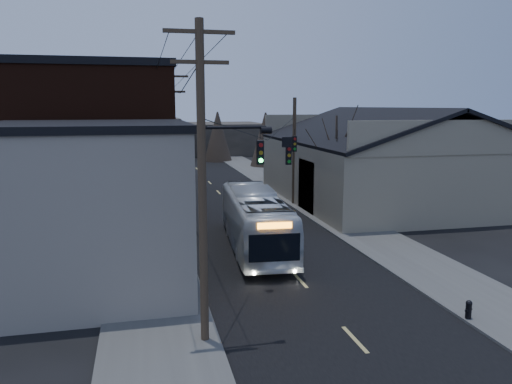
{
  "coord_description": "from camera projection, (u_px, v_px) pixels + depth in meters",
  "views": [
    {
      "loc": [
        -6.9,
        -12.71,
        7.89
      ],
      "look_at": [
        -0.51,
        14.67,
        3.0
      ],
      "focal_mm": 35.0,
      "sensor_mm": 36.0,
      "label": 1
    }
  ],
  "objects": [
    {
      "name": "building_far_left",
      "position": [
        145.0,
        138.0,
        75.59
      ],
      "size": [
        10.0,
        12.0,
        6.0
      ],
      "primitive_type": "cube",
      "color": "#2D2924",
      "rests_on": "ground"
    },
    {
      "name": "bare_tree",
      "position": [
        336.0,
        167.0,
        35.11
      ],
      "size": [
        0.4,
        0.4,
        7.2
      ],
      "primitive_type": "cone",
      "color": "black",
      "rests_on": "ground"
    },
    {
      "name": "sidewalk_left",
      "position": [
        147.0,
        199.0,
        42.41
      ],
      "size": [
        4.0,
        110.0,
        0.12
      ],
      "primitive_type": "cube",
      "color": "#474744",
      "rests_on": "ground"
    },
    {
      "name": "ground",
      "position": [
        382.0,
        370.0,
        15.09
      ],
      "size": [
        160.0,
        160.0,
        0.0
      ],
      "primitive_type": "plane",
      "color": "black",
      "rests_on": "ground"
    },
    {
      "name": "utility_lines",
      "position": [
        192.0,
        146.0,
        36.7
      ],
      "size": [
        11.24,
        45.28,
        10.5
      ],
      "color": "#382B1E",
      "rests_on": "ground"
    },
    {
      "name": "building_clapboard",
      "position": [
        91.0,
        210.0,
        21.11
      ],
      "size": [
        8.0,
        8.0,
        7.0
      ],
      "primitive_type": "cube",
      "color": "gray",
      "rests_on": "ground"
    },
    {
      "name": "building_far_right",
      "position": [
        225.0,
        138.0,
        83.39
      ],
      "size": [
        12.0,
        14.0,
        5.0
      ],
      "primitive_type": "cube",
      "color": "#2D2924",
      "rests_on": "ground"
    },
    {
      "name": "sidewalk_right",
      "position": [
        293.0,
        193.0,
        45.32
      ],
      "size": [
        4.0,
        110.0,
        0.12
      ],
      "primitive_type": "cube",
      "color": "#474744",
      "rests_on": "ground"
    },
    {
      "name": "warehouse",
      "position": [
        386.0,
        169.0,
        41.52
      ],
      "size": [
        16.16,
        20.6,
        7.73
      ],
      "color": "gray",
      "rests_on": "ground"
    },
    {
      "name": "bus",
      "position": [
        255.0,
        220.0,
        27.67
      ],
      "size": [
        3.58,
        11.66,
        3.2
      ],
      "primitive_type": "imported",
      "rotation": [
        0.0,
        0.0,
        3.06
      ],
      "color": "silver",
      "rests_on": "ground"
    },
    {
      "name": "fire_hydrant",
      "position": [
        469.0,
        309.0,
        18.39
      ],
      "size": [
        0.34,
        0.24,
        0.7
      ],
      "rotation": [
        0.0,
        0.0,
        0.37
      ],
      "color": "black",
      "rests_on": "sidewalk_right"
    },
    {
      "name": "building_left_far",
      "position": [
        112.0,
        153.0,
        46.9
      ],
      "size": [
        9.0,
        14.0,
        7.0
      ],
      "primitive_type": "cube",
      "color": "#2D2924",
      "rests_on": "ground"
    },
    {
      "name": "building_brick",
      "position": [
        89.0,
        152.0,
        31.18
      ],
      "size": [
        10.0,
        12.0,
        10.0
      ],
      "primitive_type": "cube",
      "color": "black",
      "rests_on": "ground"
    },
    {
      "name": "parked_car",
      "position": [
        180.0,
        177.0,
        50.75
      ],
      "size": [
        1.83,
        4.45,
        1.43
      ],
      "primitive_type": "imported",
      "rotation": [
        0.0,
        0.0,
        0.07
      ],
      "color": "#94979B",
      "rests_on": "ground"
    },
    {
      "name": "road_surface",
      "position": [
        222.0,
        196.0,
        43.87
      ],
      "size": [
        9.0,
        110.0,
        0.02
      ],
      "primitive_type": "cube",
      "color": "black",
      "rests_on": "ground"
    }
  ]
}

